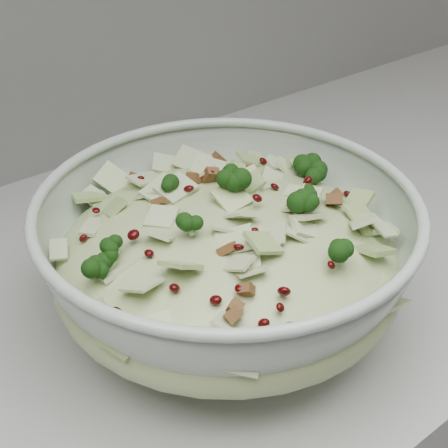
# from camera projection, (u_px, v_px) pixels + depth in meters

# --- Properties ---
(counter) EXTENTS (3.60, 0.60, 0.90)m
(counter) POSITION_uv_depth(u_px,v_px,m) (295.00, 435.00, 1.02)
(counter) COLOR #A4A49F
(counter) RESTS_ON floor
(mixing_bowl) EXTENTS (0.38, 0.38, 0.13)m
(mixing_bowl) POSITION_uv_depth(u_px,v_px,m) (227.00, 258.00, 0.55)
(mixing_bowl) COLOR #A4B4A5
(mixing_bowl) RESTS_ON counter
(salad) EXTENTS (0.40, 0.40, 0.13)m
(salad) POSITION_uv_depth(u_px,v_px,m) (227.00, 238.00, 0.54)
(salad) COLOR #B0C184
(salad) RESTS_ON mixing_bowl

